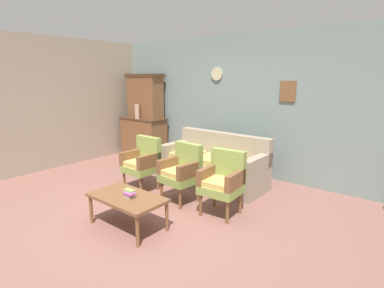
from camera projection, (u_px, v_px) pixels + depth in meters
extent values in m
plane|color=#84564C|center=(145.00, 216.00, 4.21)|extent=(7.68, 7.68, 0.00)
cube|color=gray|center=(243.00, 105.00, 5.90)|extent=(6.40, 0.06, 2.70)
cube|color=brown|center=(288.00, 91.00, 5.25)|extent=(0.28, 0.02, 0.36)
cylinder|color=beige|center=(217.00, 74.00, 6.10)|extent=(0.26, 0.03, 0.26)
cube|color=gray|center=(30.00, 105.00, 5.89)|extent=(0.06, 5.20, 2.70)
cube|color=brown|center=(144.00, 137.00, 7.34)|extent=(1.10, 0.52, 0.90)
cube|color=#462D1B|center=(143.00, 118.00, 7.24)|extent=(1.16, 0.55, 0.03)
cube|color=brown|center=(145.00, 98.00, 7.19)|extent=(0.90, 0.36, 0.95)
cube|color=#462D1B|center=(144.00, 76.00, 7.08)|extent=(0.99, 0.38, 0.08)
cylinder|color=tan|center=(137.00, 111.00, 7.06)|extent=(0.12, 0.12, 0.34)
cube|color=gray|center=(213.00, 173.00, 5.41)|extent=(1.89, 0.82, 0.42)
cube|color=gray|center=(223.00, 145.00, 5.55)|extent=(1.89, 0.18, 0.48)
cube|color=gray|center=(257.00, 164.00, 4.80)|extent=(0.17, 0.80, 0.24)
cube|color=gray|center=(177.00, 148.00, 5.87)|extent=(0.17, 0.80, 0.24)
cube|color=tan|center=(239.00, 165.00, 4.98)|extent=(0.50, 0.56, 0.10)
cube|color=tan|center=(212.00, 160.00, 5.32)|extent=(0.50, 0.56, 0.10)
cube|color=tan|center=(188.00, 154.00, 5.66)|extent=(0.50, 0.56, 0.10)
cube|color=#849947|center=(141.00, 168.00, 5.11)|extent=(0.52, 0.48, 0.12)
cube|color=tan|center=(139.00, 164.00, 5.07)|extent=(0.44, 0.41, 0.10)
cube|color=#849947|center=(149.00, 150.00, 5.20)|extent=(0.52, 0.10, 0.46)
cube|color=brown|center=(149.00, 161.00, 4.94)|extent=(0.08, 0.48, 0.22)
cube|color=brown|center=(132.00, 157.00, 5.21)|extent=(0.08, 0.48, 0.22)
cylinder|color=brown|center=(141.00, 187.00, 4.88)|extent=(0.04, 0.04, 0.32)
cylinder|color=brown|center=(124.00, 181.00, 5.14)|extent=(0.04, 0.04, 0.32)
cylinder|color=brown|center=(158.00, 180.00, 5.17)|extent=(0.04, 0.04, 0.32)
cylinder|color=brown|center=(141.00, 175.00, 5.43)|extent=(0.04, 0.04, 0.32)
cube|color=#849947|center=(180.00, 178.00, 4.63)|extent=(0.56, 0.53, 0.12)
cube|color=tan|center=(178.00, 173.00, 4.59)|extent=(0.48, 0.45, 0.10)
cube|color=#849947|center=(189.00, 157.00, 4.70)|extent=(0.53, 0.15, 0.46)
cube|color=brown|center=(190.00, 171.00, 4.44)|extent=(0.12, 0.49, 0.22)
cube|color=brown|center=(170.00, 165.00, 4.74)|extent=(0.12, 0.49, 0.22)
cylinder|color=brown|center=(180.00, 199.00, 4.40)|extent=(0.04, 0.04, 0.32)
cylinder|color=brown|center=(161.00, 191.00, 4.69)|extent=(0.04, 0.04, 0.32)
cylinder|color=brown|center=(198.00, 192.00, 4.67)|extent=(0.04, 0.04, 0.32)
cylinder|color=brown|center=(179.00, 185.00, 4.95)|extent=(0.04, 0.04, 0.32)
cube|color=#849947|center=(221.00, 189.00, 4.18)|extent=(0.56, 0.52, 0.12)
cube|color=tan|center=(220.00, 183.00, 4.15)|extent=(0.47, 0.44, 0.10)
cube|color=#849947|center=(228.00, 165.00, 4.28)|extent=(0.53, 0.14, 0.46)
cube|color=brown|center=(235.00, 180.00, 4.02)|extent=(0.12, 0.48, 0.22)
cube|color=brown|center=(207.00, 174.00, 4.27)|extent=(0.12, 0.48, 0.22)
cylinder|color=brown|center=(227.00, 212.00, 3.96)|extent=(0.04, 0.04, 0.32)
cylinder|color=brown|center=(201.00, 205.00, 4.19)|extent=(0.04, 0.04, 0.32)
cylinder|color=brown|center=(240.00, 203.00, 4.27)|extent=(0.04, 0.04, 0.32)
cylinder|color=brown|center=(214.00, 196.00, 4.50)|extent=(0.04, 0.04, 0.32)
cube|color=brown|center=(127.00, 198.00, 3.83)|extent=(1.00, 0.56, 0.04)
cylinder|color=brown|center=(121.00, 198.00, 4.34)|extent=(0.04, 0.04, 0.38)
cylinder|color=brown|center=(167.00, 217.00, 3.78)|extent=(0.04, 0.04, 0.38)
cylinder|color=brown|center=(91.00, 209.00, 3.98)|extent=(0.04, 0.04, 0.38)
cylinder|color=brown|center=(137.00, 231.00, 3.42)|extent=(0.04, 0.04, 0.38)
cube|color=tan|center=(129.00, 196.00, 3.79)|extent=(0.12, 0.10, 0.02)
cube|color=#8E4C94|center=(128.00, 195.00, 3.79)|extent=(0.10, 0.09, 0.03)
cube|color=#BF5AAF|center=(130.00, 193.00, 3.77)|extent=(0.14, 0.10, 0.03)
cube|color=#89A451|center=(129.00, 190.00, 3.79)|extent=(0.15, 0.07, 0.02)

